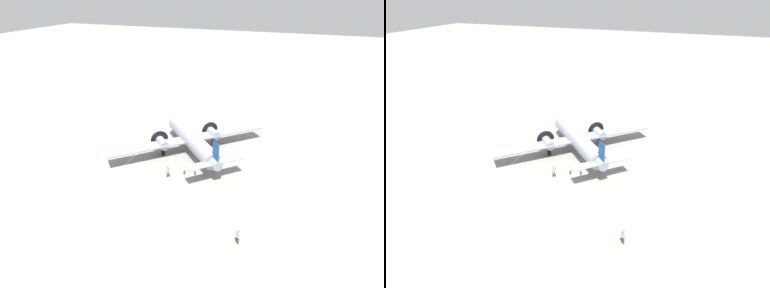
% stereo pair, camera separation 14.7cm
% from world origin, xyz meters
% --- Properties ---
extents(ground_plane, '(300.00, 300.00, 0.00)m').
position_xyz_m(ground_plane, '(0.00, 0.00, 0.00)').
color(ground_plane, gray).
extents(apron_line_eastwest, '(120.00, 0.16, 0.01)m').
position_xyz_m(apron_line_eastwest, '(0.00, -8.13, 0.00)').
color(apron_line_eastwest, silver).
rests_on(apron_line_eastwest, ground_plane).
extents(apron_line_northsouth, '(0.16, 120.00, 0.01)m').
position_xyz_m(apron_line_northsouth, '(-2.20, 0.00, 0.00)').
color(apron_line_northsouth, silver).
rests_on(apron_line_northsouth, ground_plane).
extents(airliner_main, '(19.70, 20.65, 5.65)m').
position_xyz_m(airliner_main, '(-0.30, -0.28, 2.48)').
color(airliner_main, '#9399A3').
rests_on(airliner_main, ground_plane).
extents(crew_foreground, '(0.41, 0.53, 1.85)m').
position_xyz_m(crew_foreground, '(16.23, 10.97, 1.13)').
color(crew_foreground, '#473D2D').
rests_on(crew_foreground, ground_plane).
extents(passenger_boarding, '(0.56, 0.39, 1.76)m').
position_xyz_m(passenger_boarding, '(5.78, 2.56, 1.11)').
color(passenger_boarding, '#473D2D').
rests_on(passenger_boarding, ground_plane).
extents(ramp_agent, '(0.50, 0.42, 1.80)m').
position_xyz_m(ramp_agent, '(7.56, -0.79, 1.11)').
color(ramp_agent, '#473D2D').
rests_on(ramp_agent, ground_plane).
extents(suitcase_near_door, '(0.36, 0.16, 0.58)m').
position_xyz_m(suitcase_near_door, '(6.08, 1.11, 0.27)').
color(suitcase_near_door, brown).
rests_on(suitcase_near_door, ground_plane).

